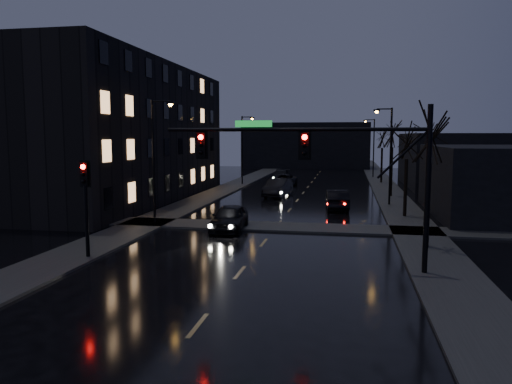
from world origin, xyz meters
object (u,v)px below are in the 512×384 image
at_px(oncoming_car_b, 278,188).
at_px(oncoming_car_d, 281,176).
at_px(oncoming_car_a, 229,218).
at_px(oncoming_car_c, 284,180).
at_px(lead_car, 337,199).

relative_size(oncoming_car_b, oncoming_car_d, 0.99).
relative_size(oncoming_car_a, oncoming_car_c, 0.91).
bearing_deg(oncoming_car_b, lead_car, -44.21).
height_order(oncoming_car_a, oncoming_car_d, oncoming_car_a).
bearing_deg(lead_car, oncoming_car_c, -74.00).
bearing_deg(oncoming_car_a, oncoming_car_c, 88.25).
distance_m(oncoming_car_b, oncoming_car_d, 15.06).
distance_m(oncoming_car_a, oncoming_car_b, 17.41).
height_order(oncoming_car_b, lead_car, oncoming_car_b).
relative_size(oncoming_car_b, lead_car, 1.08).
distance_m(oncoming_car_c, oncoming_car_d, 5.61).
relative_size(oncoming_car_d, lead_car, 1.09).
bearing_deg(oncoming_car_b, oncoming_car_d, 103.97).
xyz_separation_m(oncoming_car_b, lead_car, (5.71, -7.21, -0.06)).
xyz_separation_m(oncoming_car_c, lead_car, (6.36, -16.66, 0.07)).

